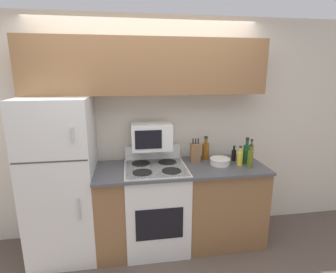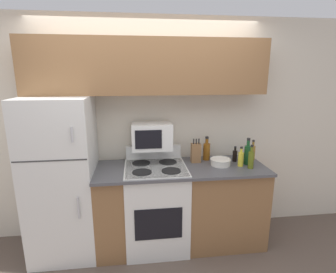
{
  "view_description": "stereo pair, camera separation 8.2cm",
  "coord_description": "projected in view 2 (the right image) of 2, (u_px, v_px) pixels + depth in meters",
  "views": [
    {
      "loc": [
        -0.23,
        -2.35,
        1.94
      ],
      "look_at": [
        0.19,
        0.29,
        1.28
      ],
      "focal_mm": 28.0,
      "sensor_mm": 36.0,
      "label": 1
    },
    {
      "loc": [
        -0.14,
        -2.36,
        1.94
      ],
      "look_at": [
        0.19,
        0.29,
        1.28
      ],
      "focal_mm": 28.0,
      "sensor_mm": 36.0,
      "label": 2
    }
  ],
  "objects": [
    {
      "name": "bottle_cooking_spray",
      "position": [
        241.0,
        159.0,
        2.86
      ],
      "size": [
        0.06,
        0.06,
        0.22
      ],
      "color": "gold",
      "rests_on": "lower_cabinets"
    },
    {
      "name": "bottle_vinegar",
      "position": [
        253.0,
        152.0,
        3.07
      ],
      "size": [
        0.06,
        0.06,
        0.24
      ],
      "color": "olive",
      "rests_on": "lower_cabinets"
    },
    {
      "name": "upper_cabinets",
      "position": [
        148.0,
        67.0,
        2.75
      ],
      "size": [
        2.52,
        0.33,
        0.57
      ],
      "color": "brown",
      "rests_on": "refrigerator"
    },
    {
      "name": "bottle_olive_oil",
      "position": [
        251.0,
        159.0,
        2.8
      ],
      "size": [
        0.06,
        0.06,
        0.26
      ],
      "color": "#5B6619",
      "rests_on": "lower_cabinets"
    },
    {
      "name": "knife_block",
      "position": [
        196.0,
        153.0,
        2.99
      ],
      "size": [
        0.11,
        0.08,
        0.28
      ],
      "color": "brown",
      "rests_on": "lower_cabinets"
    },
    {
      "name": "bottle_wine_green",
      "position": [
        248.0,
        154.0,
        2.92
      ],
      "size": [
        0.08,
        0.08,
        0.3
      ],
      "color": "#194C23",
      "rests_on": "lower_cabinets"
    },
    {
      "name": "bottle_whiskey",
      "position": [
        207.0,
        151.0,
        3.07
      ],
      "size": [
        0.08,
        0.08,
        0.28
      ],
      "color": "brown",
      "rests_on": "lower_cabinets"
    },
    {
      "name": "ground_plane",
      "position": [
        154.0,
        262.0,
        2.75
      ],
      "size": [
        12.0,
        12.0,
        0.0
      ],
      "primitive_type": "plane",
      "color": "brown"
    },
    {
      "name": "wall_back",
      "position": [
        148.0,
        130.0,
        3.11
      ],
      "size": [
        8.0,
        0.05,
        2.55
      ],
      "color": "beige",
      "rests_on": "ground_plane"
    },
    {
      "name": "bowl",
      "position": [
        220.0,
        162.0,
        2.9
      ],
      "size": [
        0.23,
        0.23,
        0.07
      ],
      "color": "silver",
      "rests_on": "lower_cabinets"
    },
    {
      "name": "refrigerator",
      "position": [
        63.0,
        178.0,
        2.75
      ],
      "size": [
        0.67,
        0.68,
        1.71
      ],
      "color": "silver",
      "rests_on": "ground_plane"
    },
    {
      "name": "microwave",
      "position": [
        152.0,
        136.0,
        2.9
      ],
      "size": [
        0.44,
        0.31,
        0.29
      ],
      "color": "silver",
      "rests_on": "stove"
    },
    {
      "name": "bottle_soy_sauce",
      "position": [
        235.0,
        155.0,
        3.02
      ],
      "size": [
        0.05,
        0.05,
        0.18
      ],
      "color": "black",
      "rests_on": "lower_cabinets"
    },
    {
      "name": "lower_cabinets",
      "position": [
        181.0,
        205.0,
        2.98
      ],
      "size": [
        1.85,
        0.67,
        0.93
      ],
      "color": "brown",
      "rests_on": "ground_plane"
    },
    {
      "name": "stove",
      "position": [
        156.0,
        205.0,
        2.94
      ],
      "size": [
        0.67,
        0.66,
        1.1
      ],
      "color": "silver",
      "rests_on": "ground_plane"
    }
  ]
}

